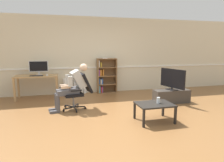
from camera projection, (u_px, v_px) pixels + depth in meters
ground_plane at (115, 115)px, 4.63m from camera, size 18.00×18.00×0.00m
back_wall at (96, 56)px, 6.94m from camera, size 12.00×0.13×2.70m
computer_desk at (37, 79)px, 6.10m from camera, size 1.30×0.62×0.76m
imac_monitor at (39, 67)px, 6.13m from camera, size 0.59×0.14×0.45m
keyboard at (37, 76)px, 5.95m from camera, size 0.39×0.12×0.02m
computer_mouse at (47, 75)px, 6.04m from camera, size 0.06×0.10×0.03m
bookshelf at (105, 76)px, 6.94m from camera, size 0.70×0.30×1.28m
radiator at (75, 86)px, 6.82m from camera, size 0.79×0.08×0.56m
office_chair at (79, 90)px, 5.08m from camera, size 0.81×0.63×0.97m
person_seated at (72, 85)px, 4.99m from camera, size 1.04×0.48×1.21m
tv_stand at (171, 96)px, 5.70m from camera, size 1.07×0.36×0.39m
tv_screen at (172, 79)px, 5.62m from camera, size 0.27×0.90×0.62m
coffee_table at (154, 106)px, 4.21m from camera, size 0.78×0.58×0.41m
drinking_glass at (158, 100)px, 4.22m from camera, size 0.07×0.07×0.13m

